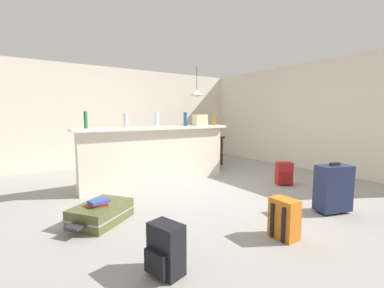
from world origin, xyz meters
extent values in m
cube|color=gray|center=(0.00, 0.00, -0.03)|extent=(13.00, 13.00, 0.05)
cube|color=silver|center=(0.00, 3.05, 1.25)|extent=(6.60, 0.10, 2.50)
cube|color=silver|center=(3.05, 0.30, 1.25)|extent=(0.10, 6.00, 2.50)
cube|color=silver|center=(-0.53, 0.52, 0.51)|extent=(2.80, 0.20, 1.02)
cube|color=white|center=(-0.53, 0.52, 1.05)|extent=(2.96, 0.40, 0.05)
cylinder|color=#2D6B38|center=(-1.77, 0.55, 1.21)|extent=(0.06, 0.06, 0.27)
cylinder|color=silver|center=(-1.12, 0.57, 1.19)|extent=(0.08, 0.08, 0.24)
cylinder|color=silver|center=(-0.52, 0.59, 1.21)|extent=(0.07, 0.07, 0.26)
cylinder|color=#284C89|center=(0.08, 0.55, 1.21)|extent=(0.07, 0.07, 0.26)
cylinder|color=#9E661E|center=(0.71, 0.43, 1.18)|extent=(0.06, 0.06, 0.22)
cube|color=beige|center=(0.38, 0.47, 1.18)|extent=(0.26, 0.18, 0.22)
cube|color=#332319|center=(1.18, 1.65, 0.72)|extent=(1.10, 0.80, 0.04)
cylinder|color=#332319|center=(0.69, 1.31, 0.35)|extent=(0.06, 0.06, 0.70)
cylinder|color=#332319|center=(1.67, 1.31, 0.35)|extent=(0.06, 0.06, 0.70)
cylinder|color=#332319|center=(0.69, 1.99, 0.35)|extent=(0.06, 0.06, 0.70)
cylinder|color=#332319|center=(1.67, 1.99, 0.35)|extent=(0.06, 0.06, 0.70)
cube|color=#4C331E|center=(1.08, 1.03, 0.43)|extent=(0.41, 0.41, 0.04)
cube|color=#4C331E|center=(1.08, 1.21, 0.69)|extent=(0.40, 0.05, 0.48)
cylinder|color=#4C331E|center=(0.91, 0.88, 0.21)|extent=(0.04, 0.04, 0.41)
cylinder|color=#4C331E|center=(1.23, 0.87, 0.21)|extent=(0.04, 0.04, 0.41)
cylinder|color=#4C331E|center=(0.92, 1.20, 0.21)|extent=(0.04, 0.04, 0.41)
cylinder|color=#4C331E|center=(1.24, 1.19, 0.21)|extent=(0.04, 0.04, 0.41)
cube|color=#4C331E|center=(1.22, 2.32, 0.43)|extent=(0.46, 0.46, 0.04)
cube|color=#4C331E|center=(1.19, 2.15, 0.69)|extent=(0.40, 0.11, 0.48)
cylinder|color=#4C331E|center=(1.41, 2.45, 0.21)|extent=(0.04, 0.04, 0.41)
cylinder|color=#4C331E|center=(1.09, 2.51, 0.21)|extent=(0.04, 0.04, 0.41)
cylinder|color=#4C331E|center=(1.35, 2.14, 0.21)|extent=(0.04, 0.04, 0.41)
cylinder|color=#4C331E|center=(1.04, 2.19, 0.21)|extent=(0.04, 0.04, 0.41)
cylinder|color=black|center=(1.15, 1.70, 2.20)|extent=(0.01, 0.01, 0.60)
cone|color=white|center=(1.15, 1.70, 1.85)|extent=(0.34, 0.34, 0.14)
sphere|color=white|center=(1.15, 1.70, 1.77)|extent=(0.07, 0.07, 0.07)
cube|color=#51562D|center=(-1.89, -0.66, 0.11)|extent=(0.83, 0.79, 0.22)
cube|color=gray|center=(-1.89, -0.66, 0.11)|extent=(0.85, 0.81, 0.02)
cube|color=#2D2D33|center=(-2.22, -0.91, 0.11)|extent=(0.22, 0.23, 0.02)
cube|color=red|center=(1.38, -0.80, 0.21)|extent=(0.33, 0.30, 0.42)
cube|color=maroon|center=(1.33, -0.89, 0.14)|extent=(0.22, 0.17, 0.19)
cube|color=black|center=(1.38, -0.68, 0.19)|extent=(0.04, 0.04, 0.36)
cube|color=black|center=(1.50, -0.75, 0.19)|extent=(0.04, 0.04, 0.36)
cube|color=#1E284C|center=(0.74, -2.04, 0.33)|extent=(0.49, 0.36, 0.60)
cylinder|color=black|center=(0.92, -2.10, 0.03)|extent=(0.07, 0.05, 0.06)
cylinder|color=black|center=(0.56, -1.99, 0.03)|extent=(0.07, 0.05, 0.06)
cube|color=#232328|center=(0.74, -2.04, 0.65)|extent=(0.15, 0.08, 0.04)
cube|color=orange|center=(-0.41, -2.15, 0.21)|extent=(0.18, 0.28, 0.42)
cube|color=#AB5918|center=(-0.30, -2.15, 0.14)|extent=(0.06, 0.22, 0.19)
cube|color=black|center=(-0.51, -2.22, 0.19)|extent=(0.02, 0.04, 0.36)
cube|color=black|center=(-0.50, -2.08, 0.19)|extent=(0.02, 0.04, 0.36)
cube|color=black|center=(-1.72, -2.01, 0.21)|extent=(0.25, 0.32, 0.42)
cube|color=black|center=(-1.83, -2.04, 0.14)|extent=(0.12, 0.23, 0.19)
cube|color=black|center=(-1.64, -1.92, 0.19)|extent=(0.03, 0.04, 0.36)
cube|color=black|center=(-1.61, -2.05, 0.19)|extent=(0.03, 0.04, 0.36)
cube|color=#AD2D2D|center=(-1.93, -0.68, 0.24)|extent=(0.24, 0.19, 0.03)
cube|color=#334C99|center=(-1.91, -0.69, 0.27)|extent=(0.25, 0.21, 0.03)
camera|label=1|loc=(-2.65, -3.78, 1.28)|focal=24.38mm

